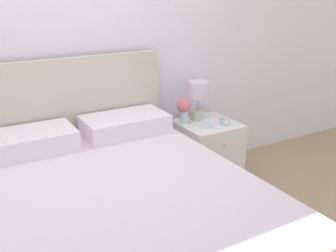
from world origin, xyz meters
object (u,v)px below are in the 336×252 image
Objects in this scene: bed at (119,219)px; flower_vase at (184,108)px; alarm_clock at (225,121)px; table_lamp at (198,96)px; nightstand at (207,151)px; teacup at (207,124)px.

flower_vase is at bearing 39.01° from bed.
bed is 27.86× the size of alarm_clock.
bed reaches higher than flower_vase.
nightstand is at bearing -80.32° from table_lamp.
nightstand is 0.33m from alarm_clock.
flower_vase is at bearing 124.04° from teacup.
nightstand is 7.29× the size of alarm_clock.
teacup is at bearing -103.45° from table_lamp.
table_lamp is 1.55× the size of flower_vase.
alarm_clock is at bearing 24.69° from bed.
nightstand is 2.39× the size of flower_vase.
flower_vase is (-0.18, 0.09, 0.40)m from nightstand.
table_lamp reaches higher than flower_vase.
alarm_clock is (0.10, -0.11, 0.29)m from nightstand.
table_lamp is 0.28m from teacup.
nightstand is at bearing -26.13° from flower_vase.
table_lamp reaches higher than alarm_clock.
flower_vase is (0.93, 0.75, 0.35)m from bed.
bed reaches higher than nightstand.
alarm_clock is at bearing -62.18° from table_lamp.
alarm_clock is at bearing -47.05° from nightstand.
alarm_clock is (0.17, -0.03, 0.00)m from teacup.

